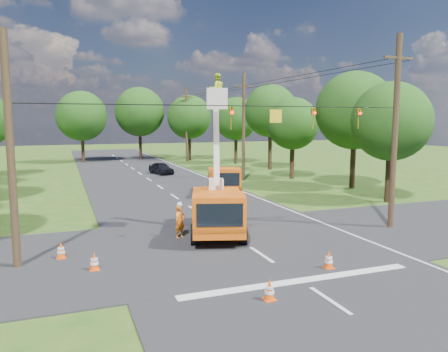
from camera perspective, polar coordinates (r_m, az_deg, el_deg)
name	(u,v)px	position (r m, az deg, el deg)	size (l,w,h in m)	color
ground	(160,187)	(37.36, -8.34, -1.48)	(140.00, 140.00, 0.00)	#265018
road_main	(160,187)	(37.36, -8.34, -1.48)	(12.00, 100.00, 0.06)	black
road_cross	(243,243)	(20.48, 2.49, -8.76)	(56.00, 10.00, 0.07)	black
stop_bar	(300,282)	(16.07, 9.95, -13.47)	(9.00, 0.45, 0.02)	silver
edge_line	(222,184)	(38.90, -0.25, -1.05)	(0.12, 90.00, 0.02)	silver
bucket_truck	(217,202)	(21.65, -0.87, -3.36)	(4.14, 6.74, 7.95)	orange
second_truck	(224,179)	(33.53, 0.01, -0.44)	(3.72, 6.20, 2.19)	orange
ground_worker	(180,222)	(21.24, -5.79, -5.94)	(0.59, 0.39, 1.62)	orange
distant_car	(161,168)	(46.40, -8.21, 1.02)	(1.49, 3.71, 1.26)	black
traffic_cone_0	(269,290)	(14.28, 5.96, -14.57)	(0.38, 0.38, 0.71)	#F4500C
traffic_cone_1	(329,260)	(17.47, 13.54, -10.60)	(0.38, 0.38, 0.71)	#F4500C
traffic_cone_2	(220,212)	(25.55, -0.55, -4.68)	(0.38, 0.38, 0.71)	#F4500C
traffic_cone_3	(224,200)	(29.06, 0.04, -3.21)	(0.38, 0.38, 0.71)	#F4500C
traffic_cone_4	(94,262)	(17.52, -16.58, -10.66)	(0.38, 0.38, 0.71)	#F4500C
traffic_cone_5	(61,250)	(19.36, -20.52, -9.09)	(0.38, 0.38, 0.71)	#F4500C
traffic_cone_7	(227,186)	(35.38, 0.35, -1.31)	(0.38, 0.38, 0.71)	#F4500C
pole_right_near	(395,131)	(24.31, 21.44, 5.49)	(1.80, 0.30, 10.00)	#4C3823
pole_right_mid	(244,126)	(41.42, 2.57, 6.54)	(1.80, 0.30, 10.00)	#4C3823
pole_right_far	(186,124)	(60.33, -4.93, 6.77)	(1.80, 0.30, 10.00)	#4C3823
pole_left	(10,152)	(18.24, -26.12, 2.89)	(0.30, 0.30, 9.00)	#4C3823
signal_span	(288,116)	(20.65, 8.34, 7.82)	(18.00, 0.29, 1.07)	black
tree_right_a	(391,122)	(32.11, 21.00, 6.65)	(5.40, 5.40, 8.28)	#382616
tree_right_b	(355,111)	(37.72, 16.71, 8.18)	(6.40, 6.40, 9.65)	#382616
tree_right_c	(293,124)	(42.59, 8.97, 6.76)	(5.00, 5.00, 7.83)	#382616
tree_right_d	(271,111)	(50.42, 6.10, 8.43)	(6.00, 6.00, 9.70)	#382616
tree_right_e	(236,119)	(57.30, 1.58, 7.47)	(5.60, 5.60, 8.63)	#382616
tree_far_a	(82,116)	(61.17, -18.10, 7.46)	(6.60, 6.60, 9.50)	#382616
tree_far_b	(140,112)	(64.02, -10.97, 8.22)	(7.00, 7.00, 10.32)	#382616
tree_far_c	(189,117)	(62.53, -4.55, 7.67)	(6.20, 6.20, 9.18)	#382616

